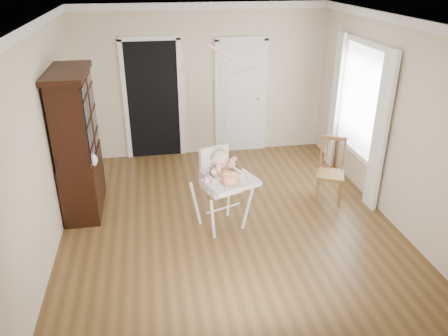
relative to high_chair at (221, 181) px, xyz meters
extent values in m
plane|color=#53391C|center=(0.11, 0.15, -0.70)|extent=(5.00, 5.00, 0.00)
plane|color=white|center=(0.11, 0.15, 2.00)|extent=(5.00, 5.00, 0.00)
plane|color=beige|center=(0.11, 2.65, 0.65)|extent=(4.50, 0.00, 4.50)
plane|color=beige|center=(-2.14, 0.15, 0.65)|extent=(0.00, 5.00, 5.00)
plane|color=beige|center=(2.36, 0.15, 0.65)|extent=(0.00, 5.00, 5.00)
cube|color=black|center=(-0.79, 2.64, 0.35)|extent=(0.90, 0.03, 2.10)
cube|color=white|center=(-1.28, 2.63, 0.35)|extent=(0.08, 0.05, 2.18)
cube|color=white|center=(-0.30, 2.63, 0.35)|extent=(0.08, 0.05, 2.18)
cube|color=white|center=(-0.79, 2.63, 1.44)|extent=(1.06, 0.05, 0.08)
cube|color=white|center=(0.81, 2.63, 0.32)|extent=(0.80, 0.05, 2.05)
cube|color=white|center=(0.37, 2.63, 0.32)|extent=(0.08, 0.05, 2.13)
cube|color=white|center=(1.25, 2.63, 0.32)|extent=(0.08, 0.05, 2.13)
sphere|color=gold|center=(1.13, 2.59, 0.30)|extent=(0.06, 0.06, 0.06)
cube|color=white|center=(2.34, 0.95, 0.70)|extent=(0.02, 1.20, 1.60)
cube|color=white|center=(2.32, 0.95, 1.54)|extent=(0.06, 1.36, 0.08)
cube|color=white|center=(2.26, 0.17, 0.45)|extent=(0.08, 0.28, 2.30)
cube|color=white|center=(2.26, 1.73, 0.45)|extent=(0.08, 0.28, 2.30)
cylinder|color=white|center=(-0.16, -0.31, -0.40)|extent=(0.10, 0.17, 0.66)
cylinder|color=white|center=(0.33, -0.13, -0.40)|extent=(0.17, 0.10, 0.66)
cylinder|color=white|center=(-0.33, 0.14, -0.40)|extent=(0.17, 0.10, 0.66)
cylinder|color=white|center=(0.16, 0.32, -0.40)|extent=(0.10, 0.17, 0.66)
cylinder|color=white|center=(0.02, -0.05, -0.39)|extent=(0.48, 0.20, 0.03)
cube|color=white|center=(0.00, 0.01, -0.10)|extent=(0.53, 0.52, 0.09)
cube|color=white|center=(-0.20, -0.07, 0.04)|extent=(0.17, 0.36, 0.20)
cube|color=white|center=(0.19, 0.08, 0.04)|extent=(0.17, 0.36, 0.20)
cube|color=white|center=(-0.07, 0.18, 0.17)|extent=(0.41, 0.21, 0.48)
cube|color=white|center=(0.09, -0.24, 0.07)|extent=(0.73, 0.63, 0.03)
cube|color=white|center=(0.17, -0.44, 0.10)|extent=(0.59, 0.25, 0.04)
ellipsoid|color=beige|center=(-0.01, 0.04, 0.06)|extent=(0.28, 0.26, 0.29)
sphere|color=beige|center=(-0.01, 0.04, 0.30)|extent=(0.26, 0.26, 0.20)
sphere|color=red|center=(0.01, -0.02, 0.12)|extent=(0.15, 0.15, 0.15)
sphere|color=red|center=(-0.01, -0.06, 0.25)|extent=(0.07, 0.07, 0.07)
sphere|color=red|center=(0.18, 0.01, 0.29)|extent=(0.07, 0.07, 0.07)
cylinder|color=silver|center=(0.07, -0.24, 0.09)|extent=(0.26, 0.26, 0.01)
cylinder|color=red|center=(0.07, -0.24, 0.15)|extent=(0.20, 0.20, 0.11)
cylinder|color=#F2E08C|center=(0.10, -0.26, 0.20)|extent=(0.09, 0.09, 0.02)
cylinder|color=#F092D0|center=(-0.23, -0.23, 0.14)|extent=(0.07, 0.07, 0.11)
cylinder|color=#6D5A9E|center=(-0.23, -0.23, 0.21)|extent=(0.07, 0.07, 0.03)
cone|color=#6D5A9E|center=(-0.23, -0.23, 0.24)|extent=(0.02, 0.02, 0.04)
cube|color=black|center=(-1.88, 0.85, -0.27)|extent=(0.47, 1.14, 0.85)
cube|color=black|center=(-1.88, 0.85, 0.72)|extent=(0.44, 1.14, 1.14)
cube|color=black|center=(-1.65, 0.56, 0.72)|extent=(0.02, 0.49, 0.99)
cube|color=black|center=(-1.65, 1.13, 0.72)|extent=(0.02, 0.49, 0.99)
cube|color=black|center=(-1.88, 0.85, 1.31)|extent=(0.51, 1.21, 0.08)
ellipsoid|color=white|center=(-1.69, 0.51, 0.20)|extent=(0.19, 0.15, 0.21)
cube|color=brown|center=(1.73, 0.45, -0.28)|extent=(0.52, 0.52, 0.05)
cylinder|color=brown|center=(1.50, 0.36, -0.49)|extent=(0.03, 0.03, 0.42)
cylinder|color=brown|center=(1.81, 0.23, -0.49)|extent=(0.03, 0.03, 0.42)
cylinder|color=brown|center=(1.64, 0.67, -0.49)|extent=(0.03, 0.03, 0.42)
cylinder|color=brown|center=(1.95, 0.54, -0.49)|extent=(0.03, 0.03, 0.42)
cylinder|color=brown|center=(1.65, 0.68, 0.00)|extent=(0.03, 0.03, 0.55)
cylinder|color=brown|center=(1.95, 0.54, 0.00)|extent=(0.03, 0.03, 0.55)
cube|color=brown|center=(1.80, 0.61, 0.24)|extent=(0.34, 0.18, 0.06)
camera|label=1|loc=(-0.84, -5.03, 2.59)|focal=35.00mm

